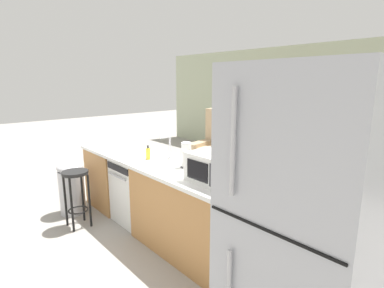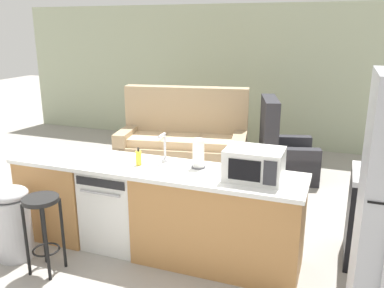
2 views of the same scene
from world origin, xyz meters
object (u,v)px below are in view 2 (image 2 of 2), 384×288
microwave (254,164)px  trash_bin (13,222)px  kettle (380,169)px  soap_bottle (139,158)px  armchair (281,155)px  paper_towel_roll (198,154)px  couch (184,143)px  bar_stool (43,219)px  dishwasher (118,206)px

microwave → trash_bin: bearing=-164.8°
kettle → soap_bottle: bearing=-168.7°
armchair → paper_towel_roll: bearing=-100.5°
microwave → couch: 3.07m
bar_stool → trash_bin: 0.49m
armchair → dishwasher: bearing=-116.7°
dishwasher → bar_stool: size_ratio=1.14×
paper_towel_roll → dishwasher: bearing=-171.7°
soap_bottle → trash_bin: 1.37m
paper_towel_roll → couch: 2.70m
paper_towel_roll → kettle: paper_towel_roll is taller
kettle → bar_stool: kettle is taller
kettle → bar_stool: (-2.80, -1.11, -0.45)m
dishwasher → armchair: 2.87m
microwave → kettle: 1.12m
dishwasher → microwave: (1.40, -0.00, 0.62)m
trash_bin → paper_towel_roll: bearing=23.6°
soap_bottle → armchair: armchair is taller
soap_bottle → bar_stool: 1.02m
trash_bin → couch: 3.15m
dishwasher → paper_towel_roll: paper_towel_roll is taller
dishwasher → armchair: armchair is taller
dishwasher → trash_bin: 1.01m
soap_bottle → paper_towel_roll: bearing=13.2°
dishwasher → trash_bin: size_ratio=1.14×
paper_towel_roll → soap_bottle: paper_towel_roll is taller
soap_bottle → dishwasher: bearing=177.5°
bar_stool → couch: (0.11, 3.19, -0.14)m
dishwasher → bar_stool: dishwasher is taller
dishwasher → microwave: microwave is taller
couch → dishwasher: bearing=-84.3°
kettle → trash_bin: 3.46m
microwave → bar_stool: bearing=-158.6°
bar_stool → kettle: bearing=21.7°
kettle → trash_bin: size_ratio=0.28×
kettle → microwave: bearing=-157.8°
microwave → paper_towel_roll: 0.57m
dishwasher → armchair: bearing=63.3°
trash_bin → soap_bottle: bearing=28.6°
soap_bottle → bar_stool: (-0.63, -0.68, -0.44)m
soap_bottle → kettle: bearing=11.3°
trash_bin → armchair: armchair is taller
paper_towel_roll → soap_bottle: (-0.57, -0.13, -0.07)m
dishwasher → paper_towel_roll: (0.84, 0.12, 0.62)m
couch → armchair: (1.54, 0.06, -0.04)m
dishwasher → couch: (-0.25, 2.50, -0.03)m
microwave → armchair: bearing=92.3°
kettle → trash_bin: (-3.25, -1.02, -0.61)m
soap_bottle → bar_stool: bearing=-132.9°
armchair → trash_bin: bearing=-123.6°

